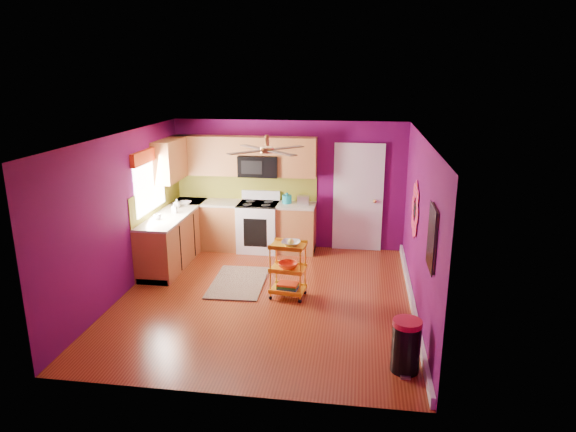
# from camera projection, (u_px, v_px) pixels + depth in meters

# --- Properties ---
(ground) EXTENTS (5.00, 5.00, 0.00)m
(ground) POSITION_uv_depth(u_px,v_px,m) (266.00, 298.00, 7.98)
(ground) COLOR maroon
(ground) RESTS_ON ground
(room_envelope) EXTENTS (4.54, 5.04, 2.52)m
(room_envelope) POSITION_uv_depth(u_px,v_px,m) (267.00, 196.00, 7.53)
(room_envelope) COLOR #5E0A4F
(room_envelope) RESTS_ON ground
(lower_cabinets) EXTENTS (2.81, 2.31, 0.94)m
(lower_cabinets) POSITION_uv_depth(u_px,v_px,m) (214.00, 232.00, 9.78)
(lower_cabinets) COLOR #955628
(lower_cabinets) RESTS_ON ground
(electric_range) EXTENTS (0.76, 0.66, 1.13)m
(electric_range) POSITION_uv_depth(u_px,v_px,m) (259.00, 226.00, 9.99)
(electric_range) COLOR white
(electric_range) RESTS_ON ground
(upper_cabinetry) EXTENTS (2.80, 2.30, 1.26)m
(upper_cabinetry) POSITION_uv_depth(u_px,v_px,m) (222.00, 158.00, 9.73)
(upper_cabinetry) COLOR #955628
(upper_cabinetry) RESTS_ON ground
(left_window) EXTENTS (0.08, 1.35, 1.08)m
(left_window) POSITION_uv_depth(u_px,v_px,m) (149.00, 171.00, 8.81)
(left_window) COLOR white
(left_window) RESTS_ON ground
(panel_door) EXTENTS (0.95, 0.11, 2.15)m
(panel_door) POSITION_uv_depth(u_px,v_px,m) (358.00, 199.00, 9.87)
(panel_door) COLOR white
(panel_door) RESTS_ON ground
(right_wall_art) EXTENTS (0.04, 2.74, 1.04)m
(right_wall_art) POSITION_uv_depth(u_px,v_px,m) (422.00, 221.00, 6.96)
(right_wall_art) COLOR black
(right_wall_art) RESTS_ON ground
(ceiling_fan) EXTENTS (1.01, 1.01, 0.26)m
(ceiling_fan) POSITION_uv_depth(u_px,v_px,m) (267.00, 149.00, 7.54)
(ceiling_fan) COLOR #BF8C3F
(ceiling_fan) RESTS_ON ground
(shag_rug) EXTENTS (0.90, 1.42, 0.02)m
(shag_rug) POSITION_uv_depth(u_px,v_px,m) (239.00, 282.00, 8.53)
(shag_rug) COLOR black
(shag_rug) RESTS_ON ground
(rolling_cart) EXTENTS (0.57, 0.45, 0.96)m
(rolling_cart) POSITION_uv_depth(u_px,v_px,m) (288.00, 267.00, 7.89)
(rolling_cart) COLOR yellow
(rolling_cart) RESTS_ON ground
(trash_can) EXTENTS (0.34, 0.37, 0.65)m
(trash_can) POSITION_uv_depth(u_px,v_px,m) (406.00, 346.00, 5.97)
(trash_can) COLOR black
(trash_can) RESTS_ON ground
(teal_kettle) EXTENTS (0.18, 0.18, 0.21)m
(teal_kettle) POSITION_uv_depth(u_px,v_px,m) (287.00, 199.00, 9.86)
(teal_kettle) COLOR teal
(teal_kettle) RESTS_ON lower_cabinets
(toaster) EXTENTS (0.22, 0.15, 0.18)m
(toaster) POSITION_uv_depth(u_px,v_px,m) (303.00, 200.00, 9.74)
(toaster) COLOR beige
(toaster) RESTS_ON lower_cabinets
(soap_bottle_a) EXTENTS (0.09, 0.09, 0.20)m
(soap_bottle_a) POSITION_uv_depth(u_px,v_px,m) (174.00, 208.00, 9.16)
(soap_bottle_a) COLOR #EA3F72
(soap_bottle_a) RESTS_ON lower_cabinets
(soap_bottle_b) EXTENTS (0.13, 0.13, 0.17)m
(soap_bottle_b) POSITION_uv_depth(u_px,v_px,m) (177.00, 203.00, 9.55)
(soap_bottle_b) COLOR white
(soap_bottle_b) RESTS_ON lower_cabinets
(counter_dish) EXTENTS (0.23, 0.23, 0.06)m
(counter_dish) POSITION_uv_depth(u_px,v_px,m) (185.00, 203.00, 9.78)
(counter_dish) COLOR white
(counter_dish) RESTS_ON lower_cabinets
(counter_cup) EXTENTS (0.12, 0.12, 0.10)m
(counter_cup) POSITION_uv_depth(u_px,v_px,m) (157.00, 217.00, 8.79)
(counter_cup) COLOR white
(counter_cup) RESTS_ON lower_cabinets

